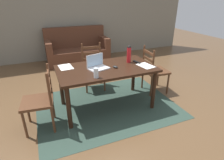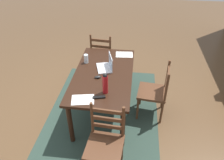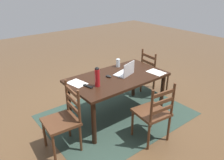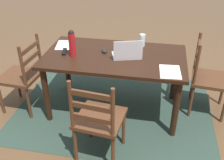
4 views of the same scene
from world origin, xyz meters
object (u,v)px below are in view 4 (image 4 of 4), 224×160
object	(u,v)px
chair_left_near	(207,78)
water_bottle	(72,43)
chair_far_head	(98,120)
drinking_glass	(142,40)
computer_mouse	(104,51)
tv_remote	(64,52)
laptop	(127,53)
chair_right_far	(23,76)
dining_table	(114,62)

from	to	relation	value
chair_left_near	water_bottle	xyz separation A→B (m)	(1.57, 0.28, 0.45)
chair_far_head	drinking_glass	xyz separation A→B (m)	(-0.29, -1.15, 0.36)
chair_left_near	water_bottle	bearing A→B (deg)	10.21
drinking_glass	computer_mouse	distance (m)	0.50
water_bottle	tv_remote	xyz separation A→B (m)	(0.13, -0.07, -0.15)
drinking_glass	laptop	bearing A→B (deg)	69.88
chair_left_near	drinking_glass	world-z (taller)	chair_left_near
water_bottle	computer_mouse	world-z (taller)	water_bottle
water_bottle	drinking_glass	xyz separation A→B (m)	(-0.75, -0.43, -0.08)
chair_right_far	drinking_glass	xyz separation A→B (m)	(-1.39, -0.51, 0.36)
chair_left_near	laptop	distance (m)	1.04
chair_right_far	dining_table	bearing A→B (deg)	-170.60
laptop	computer_mouse	distance (m)	0.31
drinking_glass	computer_mouse	xyz separation A→B (m)	(0.42, 0.27, -0.06)
chair_right_far	laptop	distance (m)	1.31
water_bottle	computer_mouse	size ratio (longest dim) A/B	3.07
laptop	tv_remote	world-z (taller)	laptop
drinking_glass	computer_mouse	bearing A→B (deg)	32.24
chair_right_far	chair_far_head	distance (m)	1.27
drinking_glass	chair_far_head	bearing A→B (deg)	75.88
chair_right_far	computer_mouse	world-z (taller)	chair_right_far
chair_left_near	water_bottle	world-z (taller)	water_bottle
water_bottle	computer_mouse	distance (m)	0.40
drinking_glass	dining_table	bearing A→B (deg)	49.27
dining_table	chair_right_far	bearing A→B (deg)	9.40
tv_remote	computer_mouse	bearing A→B (deg)	178.28
water_bottle	computer_mouse	xyz separation A→B (m)	(-0.33, -0.16, -0.14)
laptop	drinking_glass	distance (m)	0.39
dining_table	water_bottle	world-z (taller)	water_bottle
water_bottle	drinking_glass	distance (m)	0.87
computer_mouse	chair_far_head	bearing A→B (deg)	76.36
tv_remote	laptop	bearing A→B (deg)	165.98
chair_far_head	tv_remote	size ratio (longest dim) A/B	5.59
chair_left_near	tv_remote	xyz separation A→B (m)	(1.69, 0.21, 0.30)
chair_right_far	drinking_glass	world-z (taller)	chair_right_far
chair_far_head	drinking_glass	size ratio (longest dim) A/B	6.40
laptop	water_bottle	bearing A→B (deg)	5.80
drinking_glass	chair_left_near	bearing A→B (deg)	169.80
dining_table	water_bottle	size ratio (longest dim) A/B	5.30
drinking_glass	computer_mouse	world-z (taller)	drinking_glass
chair_left_near	laptop	size ratio (longest dim) A/B	2.57
chair_right_far	water_bottle	bearing A→B (deg)	-172.49
drinking_glass	computer_mouse	size ratio (longest dim) A/B	1.48
water_bottle	tv_remote	world-z (taller)	water_bottle
chair_left_near	tv_remote	world-z (taller)	chair_left_near
chair_left_near	computer_mouse	distance (m)	1.28
chair_left_near	laptop	bearing A→B (deg)	13.00
water_bottle	drinking_glass	bearing A→B (deg)	-150.26
laptop	tv_remote	xyz separation A→B (m)	(0.74, -0.00, -0.05)
chair_far_head	computer_mouse	size ratio (longest dim) A/B	9.50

